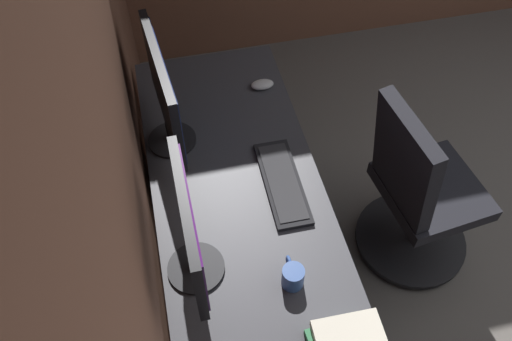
% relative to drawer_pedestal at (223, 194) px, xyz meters
% --- Properties ---
extents(wall_back, '(5.06, 0.10, 2.60)m').
position_rel_drawer_pedestal_xyz_m(wall_back, '(-0.75, 0.37, 0.95)').
color(wall_back, brown).
rests_on(wall_back, ground).
extents(desk, '(1.85, 0.66, 0.73)m').
position_rel_drawer_pedestal_xyz_m(desk, '(-0.36, -0.03, 0.31)').
color(desk, '#38383D').
rests_on(desk, ground).
extents(drawer_pedestal, '(0.40, 0.51, 0.69)m').
position_rel_drawer_pedestal_xyz_m(drawer_pedestal, '(0.00, 0.00, 0.00)').
color(drawer_pedestal, '#38383D').
rests_on(drawer_pedestal, ground).
extents(monitor_primary, '(0.54, 0.20, 0.46)m').
position_rel_drawer_pedestal_xyz_m(monitor_primary, '(0.04, 0.19, 0.65)').
color(monitor_primary, black).
rests_on(monitor_primary, desk).
extents(monitor_secondary, '(0.48, 0.20, 0.43)m').
position_rel_drawer_pedestal_xyz_m(monitor_secondary, '(-0.57, 0.18, 0.63)').
color(monitor_secondary, black).
rests_on(monitor_secondary, desk).
extents(keyboard_main, '(0.42, 0.15, 0.02)m').
position_rel_drawer_pedestal_xyz_m(keyboard_main, '(-0.28, -0.20, 0.39)').
color(keyboard_main, black).
rests_on(keyboard_main, desk).
extents(mouse_main, '(0.06, 0.10, 0.03)m').
position_rel_drawer_pedestal_xyz_m(mouse_main, '(0.28, -0.25, 0.40)').
color(mouse_main, silver).
rests_on(mouse_main, desk).
extents(coffee_mug, '(0.12, 0.08, 0.09)m').
position_rel_drawer_pedestal_xyz_m(coffee_mug, '(-0.69, -0.13, 0.43)').
color(coffee_mug, '#335193').
rests_on(coffee_mug, desk).
extents(office_chair, '(0.56, 0.57, 0.97)m').
position_rel_drawer_pedestal_xyz_m(office_chair, '(-0.28, -0.84, 0.11)').
color(office_chair, black).
rests_on(office_chair, ground).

